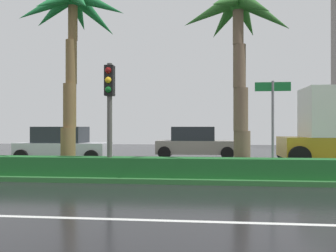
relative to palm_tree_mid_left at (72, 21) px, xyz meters
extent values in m
cube|color=black|center=(6.36, 1.40, -5.47)|extent=(90.00, 42.00, 0.10)
cube|color=white|center=(6.36, -5.60, -5.41)|extent=(81.00, 0.14, 0.01)
cube|color=#2D6B33|center=(6.36, 0.40, -5.34)|extent=(85.50, 4.00, 0.15)
cube|color=#1E6028|center=(6.36, -1.00, -4.97)|extent=(76.50, 0.70, 0.60)
cylinder|color=brown|center=(-0.09, -0.15, -4.50)|extent=(0.51, 0.51, 1.54)
cylinder|color=brown|center=(-0.05, -0.09, -2.96)|extent=(0.45, 0.45, 1.54)
cylinder|color=brown|center=(-0.02, -0.03, -1.42)|extent=(0.39, 0.39, 1.54)
cylinder|color=brown|center=(0.01, 0.04, 0.11)|extent=(0.33, 0.33, 1.54)
cone|color=#1B6A34|center=(0.95, -0.08, 0.57)|extent=(2.18, 0.82, 1.34)
cone|color=#1B6A34|center=(0.56, 0.71, 0.42)|extent=(1.73, 1.93, 1.60)
cone|color=#1B6A34|center=(-0.12, 1.00, 0.60)|extent=(0.83, 2.19, 1.28)
cone|color=#1B6A34|center=(-0.84, 0.45, 0.55)|extent=(2.15, 1.43, 1.37)
cone|color=#1B6A34|center=(-0.74, -0.42, 0.43)|extent=(2.05, 1.55, 1.57)
cone|color=#1B6A34|center=(-0.24, -0.83, 0.47)|extent=(1.12, 2.16, 1.50)
cone|color=#1B6A34|center=(0.51, -0.72, 0.49)|extent=(1.62, 2.05, 1.48)
cylinder|color=brown|center=(5.86, -0.05, -4.55)|extent=(0.55, 0.55, 1.43)
cylinder|color=brown|center=(5.82, -0.09, -3.12)|extent=(0.48, 0.48, 1.43)
cylinder|color=brown|center=(5.77, -0.12, -1.70)|extent=(0.42, 0.42, 1.43)
cylinder|color=brown|center=(5.73, -0.16, -0.27)|extent=(0.35, 0.35, 1.43)
cone|color=#2C6226|center=(6.55, -0.19, 0.00)|extent=(1.98, 0.63, 1.56)
cone|color=#2C6226|center=(6.08, 0.66, 0.12)|extent=(1.31, 2.08, 1.35)
cone|color=#2C6226|center=(5.34, 0.63, 0.10)|extent=(1.40, 2.06, 1.39)
cone|color=#2C6226|center=(4.83, -0.07, 0.14)|extent=(2.08, 0.77, 1.32)
cone|color=#2C6226|center=(5.29, -0.97, 0.18)|extent=(1.46, 2.06, 1.25)
cone|color=#2C6226|center=(6.10, -0.94, 0.06)|extent=(1.37, 2.04, 1.46)
cylinder|color=#4C4C47|center=(1.64, -1.06, -3.48)|extent=(0.16, 0.16, 3.57)
cube|color=black|center=(1.64, -1.06, -2.24)|extent=(0.28, 0.32, 0.96)
sphere|color=maroon|center=(1.64, -1.23, -1.94)|extent=(0.20, 0.20, 0.20)
sphere|color=yellow|center=(1.64, -1.23, -2.24)|extent=(0.20, 0.20, 0.20)
sphere|color=#0F591E|center=(1.64, -1.23, -2.54)|extent=(0.20, 0.20, 0.20)
cylinder|color=slate|center=(6.75, -0.65, -3.77)|extent=(0.08, 0.08, 3.00)
cube|color=#146B2D|center=(6.75, -0.65, -2.45)|extent=(1.10, 0.03, 0.28)
cube|color=silver|center=(-2.07, 4.29, -4.82)|extent=(4.30, 1.76, 0.72)
cube|color=#1E2328|center=(-2.22, 4.29, -4.08)|extent=(2.30, 1.58, 0.76)
cylinder|color=black|center=(-0.42, 5.19, -5.08)|extent=(0.68, 0.22, 0.68)
cylinder|color=black|center=(-0.42, 3.39, -5.08)|extent=(0.68, 0.22, 0.68)
cylinder|color=black|center=(-3.72, 5.19, -5.08)|extent=(0.68, 0.22, 0.68)
cylinder|color=black|center=(-3.72, 3.39, -5.08)|extent=(0.68, 0.22, 0.68)
cube|color=gray|center=(4.13, 7.57, -4.82)|extent=(4.30, 1.76, 0.72)
cube|color=#1E2328|center=(3.98, 7.57, -4.08)|extent=(2.30, 1.58, 0.76)
cylinder|color=black|center=(5.78, 8.47, -5.08)|extent=(0.68, 0.22, 0.68)
cylinder|color=black|center=(5.78, 6.67, -5.08)|extent=(0.68, 0.22, 0.68)
cylinder|color=black|center=(2.48, 8.47, -5.08)|extent=(0.68, 0.22, 0.68)
cylinder|color=black|center=(2.48, 6.67, -5.08)|extent=(0.68, 0.22, 0.68)
cube|color=silver|center=(10.20, 4.43, -3.06)|extent=(2.30, 2.35, 2.20)
cylinder|color=black|center=(8.55, 5.60, -4.96)|extent=(0.92, 0.30, 0.92)
cylinder|color=black|center=(8.55, 3.26, -4.96)|extent=(0.92, 0.30, 0.92)
camera|label=1|loc=(4.66, -12.02, -3.71)|focal=37.98mm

